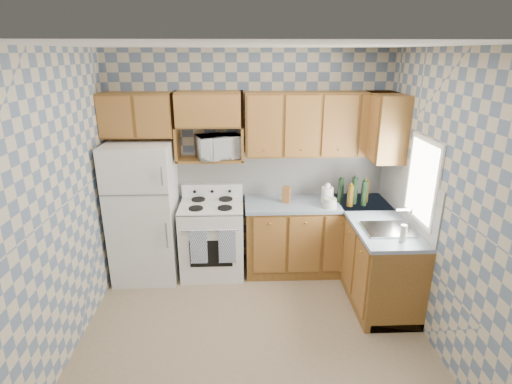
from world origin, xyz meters
TOP-DOWN VIEW (x-y plane):
  - floor at (0.00, 0.00)m, footprint 3.40×3.40m
  - back_wall at (0.00, 1.60)m, footprint 3.40×0.02m
  - right_wall at (1.70, 0.00)m, footprint 0.02×3.20m
  - backsplash_back at (0.40, 1.59)m, footprint 2.60×0.02m
  - backsplash_right at (1.69, 0.80)m, footprint 0.02×1.60m
  - refrigerator at (-1.27, 1.25)m, footprint 0.75×0.70m
  - stove_body at (-0.47, 1.28)m, footprint 0.76×0.65m
  - cooktop at (-0.47, 1.28)m, footprint 0.76×0.65m
  - backguard at (-0.47, 1.55)m, footprint 0.76×0.08m
  - dish_towel_left at (-0.61, 0.93)m, footprint 0.20×0.02m
  - dish_towel_right at (-0.28, 0.93)m, footprint 0.20×0.02m
  - base_cabinets_back at (0.82, 1.30)m, footprint 1.75×0.60m
  - base_cabinets_right at (1.40, 0.80)m, footprint 0.60×1.60m
  - countertop_back at (0.82, 1.30)m, footprint 1.77×0.63m
  - countertop_right at (1.40, 0.80)m, footprint 0.63×1.60m
  - upper_cabinets_back at (0.82, 1.44)m, footprint 1.75×0.33m
  - upper_cabinets_fridge at (-1.29, 1.44)m, footprint 0.82×0.33m
  - upper_cabinets_right at (1.53, 1.25)m, footprint 0.33×0.70m
  - microwave_shelf at (-0.47, 1.44)m, footprint 0.80×0.33m
  - microwave at (-0.37, 1.43)m, footprint 0.59×0.49m
  - sink at (1.40, 0.45)m, footprint 0.48×0.40m
  - window at (1.69, 0.45)m, footprint 0.02×0.66m
  - bottle_0 at (1.25, 1.22)m, footprint 0.07×0.07m
  - bottle_1 at (1.35, 1.16)m, footprint 0.07×0.07m
  - bottle_2 at (1.40, 1.26)m, footprint 0.07×0.07m
  - bottle_3 at (1.18, 1.14)m, footprint 0.07×0.07m
  - bottle_4 at (1.10, 1.28)m, footprint 0.07×0.07m
  - knife_block at (0.44, 1.29)m, footprint 0.11×0.11m
  - electric_kettle at (0.94, 1.29)m, footprint 0.15×0.15m
  - food_containers at (0.94, 1.11)m, footprint 0.17×0.17m
  - soap_bottle at (1.45, 0.19)m, footprint 0.06×0.06m

SIDE VIEW (x-z plane):
  - floor at x=0.00m, z-range 0.00..0.00m
  - base_cabinets_back at x=0.82m, z-range 0.00..0.88m
  - base_cabinets_right at x=1.40m, z-range 0.00..0.88m
  - stove_body at x=-0.47m, z-range 0.00..0.90m
  - dish_towel_left at x=-0.61m, z-range 0.31..0.73m
  - dish_towel_right at x=-0.28m, z-range 0.31..0.73m
  - refrigerator at x=-1.27m, z-range 0.00..1.68m
  - countertop_back at x=0.82m, z-range 0.88..0.92m
  - countertop_right at x=1.40m, z-range 0.88..0.92m
  - cooktop at x=-0.47m, z-range 0.89..0.92m
  - sink at x=1.40m, z-range 0.91..0.94m
  - food_containers at x=0.94m, z-range 0.92..1.03m
  - backguard at x=-0.47m, z-range 0.92..1.08m
  - soap_bottle at x=1.45m, z-range 0.92..1.09m
  - electric_kettle at x=0.94m, z-range 0.92..1.11m
  - knife_block at x=0.44m, z-range 0.92..1.12m
  - bottle_3 at x=1.18m, z-range 0.92..1.18m
  - bottle_2 at x=1.40m, z-range 0.92..1.20m
  - bottle_4 at x=1.10m, z-range 0.92..1.21m
  - bottle_1 at x=1.35m, z-range 0.92..1.22m
  - bottle_0 at x=1.25m, z-range 0.92..1.25m
  - backsplash_back at x=0.40m, z-range 0.92..1.48m
  - backsplash_right at x=1.69m, z-range 0.92..1.48m
  - back_wall at x=0.00m, z-range 0.00..2.70m
  - right_wall at x=1.70m, z-range 0.00..2.70m
  - microwave_shelf at x=-0.47m, z-range 1.42..1.45m
  - window at x=1.69m, z-range 1.02..1.88m
  - microwave at x=-0.37m, z-range 1.45..1.73m
  - upper_cabinets_back at x=0.82m, z-range 1.48..2.22m
  - upper_cabinets_right at x=1.53m, z-range 1.48..2.22m
  - upper_cabinets_fridge at x=-1.29m, z-range 1.72..2.22m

